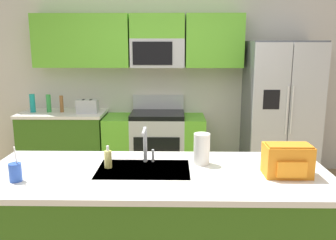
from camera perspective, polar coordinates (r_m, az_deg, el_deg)
kitchen_wall_unit at (r=5.03m, az=-1.03°, el=8.25°), size 5.20×0.43×2.60m
back_counter at (r=5.16m, az=-16.28°, el=-3.67°), size 1.15×0.63×0.90m
range_oven at (r=4.94m, az=-2.10°, el=-3.98°), size 1.36×0.61×1.10m
refrigerator at (r=4.95m, az=17.52°, el=1.25°), size 0.90×0.76×1.85m
island_counter at (r=2.79m, az=-1.77°, el=-16.89°), size 2.51×0.99×0.90m
toaster at (r=4.90m, az=-12.81°, el=2.17°), size 0.28×0.16×0.18m
pepper_mill at (r=5.04m, az=-16.71°, el=2.50°), size 0.05×0.05×0.23m
bottle_green at (r=5.10m, az=-18.60°, el=2.55°), size 0.06×0.06×0.24m
bottle_teal at (r=5.16m, az=-20.92°, el=2.54°), size 0.07×0.07×0.25m
sink_faucet at (r=2.74m, az=-3.62°, el=-3.55°), size 0.08×0.21×0.28m
drink_cup_blue at (r=2.62m, az=-23.29°, el=-7.68°), size 0.08×0.08×0.25m
soap_dispenser at (r=2.70m, az=-9.60°, el=-6.18°), size 0.06×0.06×0.17m
paper_towel_roll at (r=2.74m, az=5.43°, el=-4.62°), size 0.12×0.12×0.24m
backpack at (r=2.63m, az=18.62°, el=-6.04°), size 0.32×0.22×0.23m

